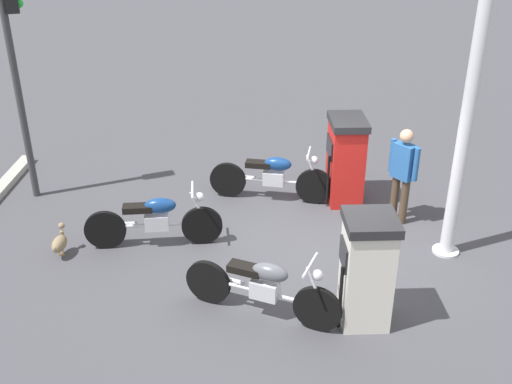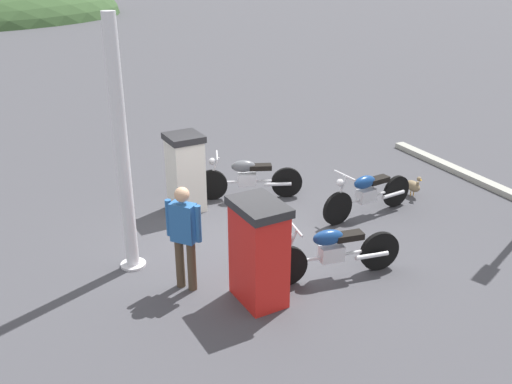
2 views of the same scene
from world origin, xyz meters
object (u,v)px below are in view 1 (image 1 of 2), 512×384
Objects in this scene: fuel_pump_far at (366,270)px; canopy_support_pole at (464,138)px; roadside_traffic_light at (15,47)px; motorcycle_near_pump at (272,176)px; motorcycle_far_pump at (263,286)px; motorcycle_extra at (155,219)px; wandering_duck at (60,243)px; attendant_person at (403,170)px; fuel_pump_near at (345,160)px.

fuel_pump_far is 2.48m from canopy_support_pole.
motorcycle_near_pump is at bearing -179.62° from roadside_traffic_light.
motorcycle_near_pump reaches higher than motorcycle_far_pump.
motorcycle_extra reaches higher than wandering_duck.
roadside_traffic_light reaches higher than motorcycle_extra.
attendant_person is (-2.11, 0.64, 0.46)m from motorcycle_near_pump.
wandering_duck is at bearing 118.08° from roadside_traffic_light.
motorcycle_near_pump reaches higher than wandering_duck.
canopy_support_pole is at bearing 121.68° from attendant_person.
fuel_pump_far is at bearing 149.05° from roadside_traffic_light.
motorcycle_extra is at bearing -43.67° from motorcycle_far_pump.
motorcycle_near_pump is 1.07× the size of motorcycle_far_pump.
attendant_person reaches higher than fuel_pump_far.
fuel_pump_near reaches higher than motorcycle_near_pump.
wandering_duck is at bearing 14.61° from attendant_person.
fuel_pump_far is at bearing 110.89° from motorcycle_near_pump.
motorcycle_extra is (3.00, -1.66, -0.31)m from fuel_pump_far.
attendant_person reaches higher than wandering_duck.
wandering_duck is at bearing 25.34° from fuel_pump_near.
roadside_traffic_light is (5.44, -3.26, 1.91)m from fuel_pump_far.
motorcycle_far_pump is at bearing 136.33° from motorcycle_extra.
fuel_pump_near is 1.30m from motorcycle_near_pump.
fuel_pump_near reaches higher than motorcycle_far_pump.
motorcycle_near_pump is 4.74m from roadside_traffic_light.
roadside_traffic_light is at bearing 0.38° from motorcycle_near_pump.
attendant_person is at bearing -165.39° from wandering_duck.
fuel_pump_near is 0.39× the size of canopy_support_pole.
fuel_pump_far is 3.54m from motorcycle_near_pump.
motorcycle_near_pump is 2.39m from motorcycle_extra.
canopy_support_pole is at bearing -148.30° from motorcycle_far_pump.
fuel_pump_far is 0.72× the size of motorcycle_extra.
motorcycle_extra is 4.00m from attendant_person.
motorcycle_near_pump is at bearing -69.11° from fuel_pump_far.
canopy_support_pole is at bearing 130.83° from fuel_pump_near.
motorcycle_far_pump is (1.28, -0.02, -0.31)m from fuel_pump_far.
wandering_duck is (3.11, -1.27, -0.23)m from motorcycle_far_pump.
roadside_traffic_light reaches higher than motorcycle_near_pump.
attendant_person is 0.42× the size of canopy_support_pole.
wandering_duck is (4.39, -1.29, -0.54)m from fuel_pump_far.
motorcycle_extra is (3.00, 1.71, -0.32)m from fuel_pump_near.
motorcycle_near_pump is 1.35× the size of attendant_person.
fuel_pump_near is 3.60m from motorcycle_far_pump.
motorcycle_near_pump is at bearing -147.39° from wandering_duck.
roadside_traffic_light is at bearing -33.27° from motorcycle_extra.
motorcycle_extra is 4.37× the size of wandering_duck.
fuel_pump_near reaches higher than fuel_pump_far.
roadside_traffic_light is at bearing -61.92° from wandering_duck.
canopy_support_pole is (-4.44, -0.04, 1.41)m from motorcycle_extra.
motorcycle_near_pump is 3.44m from canopy_support_pole.
fuel_pump_far is at bearing 90.00° from fuel_pump_near.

